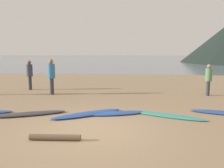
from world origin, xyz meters
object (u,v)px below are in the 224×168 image
object	(u,v)px
surfboard_4	(87,114)
person_1	(51,74)
surfboard_3	(27,114)
surfboard_6	(166,115)
driftwood_log	(55,137)
person_0	(209,77)
surfboard_5	(118,113)
person_3	(30,73)

from	to	relation	value
surfboard_4	person_1	xyz separation A→B (m)	(-2.54, 3.74, 1.03)
surfboard_3	surfboard_6	xyz separation A→B (m)	(4.86, 0.25, -0.01)
surfboard_4	driftwood_log	bearing A→B (deg)	-133.78
surfboard_6	driftwood_log	distance (m)	3.97
driftwood_log	person_1	bearing A→B (deg)	109.35
person_0	surfboard_6	bearing A→B (deg)	141.81
surfboard_4	driftwood_log	distance (m)	2.40
surfboard_3	driftwood_log	xyz separation A→B (m)	(1.72, -2.19, 0.03)
surfboard_4	surfboard_5	size ratio (longest dim) A/B	1.28
surfboard_5	surfboard_6	xyz separation A→B (m)	(1.69, -0.12, -0.01)
surfboard_5	surfboard_6	distance (m)	1.69
surfboard_4	surfboard_6	size ratio (longest dim) A/B	0.98
surfboard_5	driftwood_log	bearing A→B (deg)	-136.51
surfboard_4	person_0	distance (m)	6.83
surfboard_4	surfboard_6	distance (m)	2.74
person_1	surfboard_5	bearing A→B (deg)	-48.19
person_0	person_1	size ratio (longest dim) A/B	0.87
surfboard_3	surfboard_4	size ratio (longest dim) A/B	1.02
surfboard_4	surfboard_3	bearing A→B (deg)	150.45
surfboard_4	person_3	distance (m)	6.75
person_1	person_3	size ratio (longest dim) A/B	1.08
person_0	surfboard_4	bearing A→B (deg)	122.48
surfboard_3	person_1	world-z (taller)	person_1
surfboard_6	person_3	size ratio (longest dim) A/B	1.58
surfboard_3	surfboard_6	distance (m)	4.86
surfboard_4	surfboard_5	xyz separation A→B (m)	(1.06, 0.19, -0.01)
surfboard_3	person_1	xyz separation A→B (m)	(-0.42, 3.92, 1.03)
person_1	driftwood_log	distance (m)	6.55
person_3	surfboard_6	bearing A→B (deg)	-18.10
surfboard_3	surfboard_4	distance (m)	2.12
surfboard_4	driftwood_log	size ratio (longest dim) A/B	2.02
person_1	person_0	bearing A→B (deg)	-1.17
surfboard_5	driftwood_log	world-z (taller)	driftwood_log
surfboard_3	surfboard_4	bearing A→B (deg)	-17.67
surfboard_6	person_1	bearing A→B (deg)	169.31
surfboard_5	driftwood_log	size ratio (longest dim) A/B	1.57
surfboard_4	driftwood_log	xyz separation A→B (m)	(-0.39, -2.37, 0.03)
surfboard_5	person_0	bearing A→B (deg)	24.66
surfboard_6	person_0	world-z (taller)	person_0
person_0	surfboard_3	bearing A→B (deg)	114.99
person_0	person_3	distance (m)	9.77
surfboard_3	surfboard_4	world-z (taller)	surfboard_4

